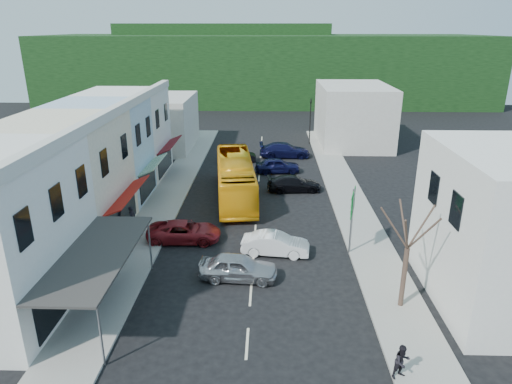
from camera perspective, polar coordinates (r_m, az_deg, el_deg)
name	(u,v)px	position (r m, az deg, el deg)	size (l,w,h in m)	color
ground	(253,259)	(28.43, -0.35, -8.33)	(120.00, 120.00, 0.00)	black
sidewalk_left	(167,199)	(38.42, -11.08, -0.83)	(3.00, 52.00, 0.15)	gray
sidewalk_right	(349,201)	(38.07, 11.54, -1.06)	(3.00, 52.00, 0.15)	gray
shopfront_row	(77,171)	(34.20, -21.49, 2.46)	(8.25, 30.00, 8.00)	white
distant_block_left	(158,123)	(54.60, -12.18, 8.48)	(8.00, 10.00, 6.00)	#B7B2A8
distant_block_right	(353,115)	(56.81, 12.03, 9.44)	(8.00, 12.00, 7.00)	#B7B2A8
hillside	(257,64)	(90.38, 0.16, 15.71)	(80.00, 26.00, 14.00)	black
bus	(235,179)	(37.83, -2.60, 1.58)	(2.50, 11.60, 3.10)	#F3A710
car_silver	(238,268)	(26.02, -2.25, -9.47)	(1.80, 4.40, 1.40)	#ACACB0
car_white	(275,244)	(28.68, 2.45, -6.50)	(1.80, 4.40, 1.40)	silver
car_red	(184,231)	(30.74, -8.97, -4.85)	(1.90, 4.60, 1.40)	maroon
car_black_near	(294,183)	(39.61, 4.80, 1.09)	(1.84, 4.50, 1.40)	black
car_navy_mid	(277,166)	(44.54, 2.70, 3.29)	(1.80, 4.40, 1.40)	black
car_black_far	(237,155)	(48.27, -2.39, 4.62)	(1.80, 4.40, 1.40)	black
car_navy_far	(285,151)	(50.02, 3.60, 5.15)	(1.84, 4.50, 1.40)	black
pedestrian_left	(132,218)	(32.68, -15.21, -3.21)	(0.60, 0.40, 1.70)	black
pedestrian_right	(402,360)	(20.21, 17.83, -19.32)	(0.70, 0.44, 1.70)	black
direction_sign	(351,222)	(28.66, 11.85, -3.72)	(0.73, 1.94, 4.34)	#07601E
street_tree	(407,249)	(23.47, 18.39, -6.72)	(2.47, 2.47, 6.69)	#382921
traffic_signal	(310,121)	(55.83, 6.78, 8.76)	(0.78, 1.19, 5.47)	black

